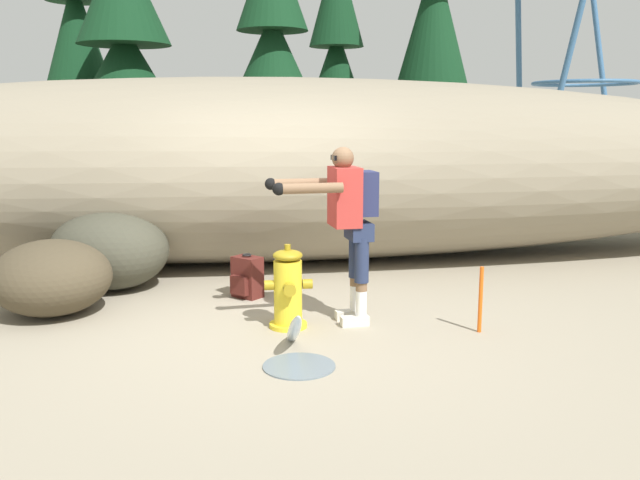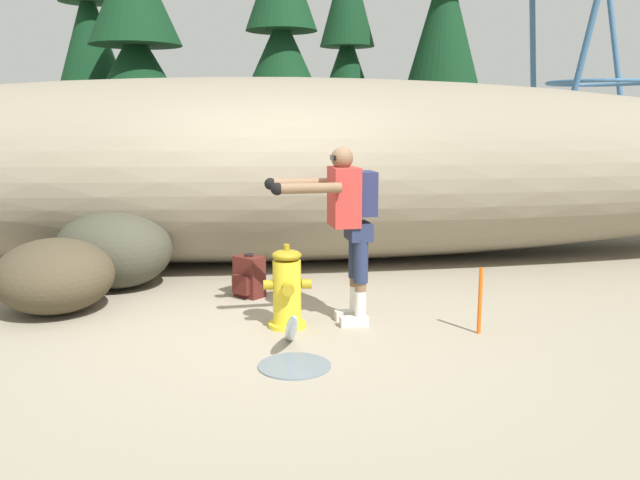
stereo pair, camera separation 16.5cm
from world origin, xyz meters
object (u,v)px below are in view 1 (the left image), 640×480
object	(u,v)px
survey_stake	(481,300)
spare_backpack	(247,277)
fire_hydrant	(288,290)
boulder_large	(110,250)
utility_worker	(347,213)
boulder_mid	(51,277)

from	to	relation	value
survey_stake	spare_backpack	bearing A→B (deg)	144.60
spare_backpack	survey_stake	distance (m)	2.50
fire_hydrant	boulder_large	world-z (taller)	boulder_large
boulder_large	survey_stake	distance (m)	4.07
boulder_large	fire_hydrant	bearing A→B (deg)	-41.61
fire_hydrant	survey_stake	bearing A→B (deg)	-12.17
utility_worker	boulder_mid	world-z (taller)	utility_worker
survey_stake	fire_hydrant	bearing A→B (deg)	167.83
boulder_mid	survey_stake	distance (m)	4.08
fire_hydrant	survey_stake	distance (m)	1.72
utility_worker	boulder_large	xyz separation A→B (m)	(-2.40, 1.59, -0.59)
fire_hydrant	spare_backpack	size ratio (longest dim) A/B	1.65
boulder_mid	survey_stake	bearing A→B (deg)	-15.46
boulder_mid	utility_worker	bearing A→B (deg)	-13.45
fire_hydrant	boulder_large	size ratio (longest dim) A/B	0.58
utility_worker	survey_stake	bearing A→B (deg)	154.32
fire_hydrant	survey_stake	xyz separation A→B (m)	(1.68, -0.36, -0.05)
fire_hydrant	survey_stake	size ratio (longest dim) A/B	1.29
utility_worker	survey_stake	xyz separation A→B (m)	(1.14, -0.42, -0.74)
fire_hydrant	spare_backpack	bearing A→B (deg)	108.01
utility_worker	boulder_large	world-z (taller)	utility_worker
boulder_large	boulder_mid	distance (m)	1.01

